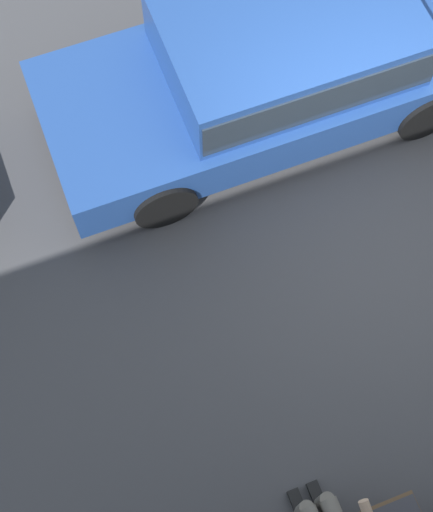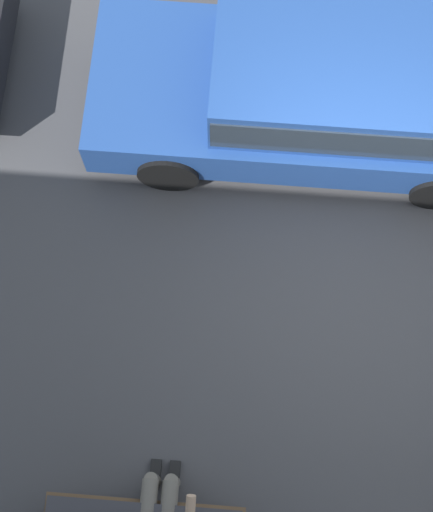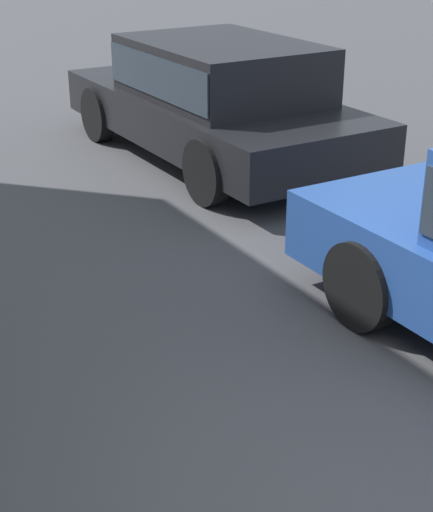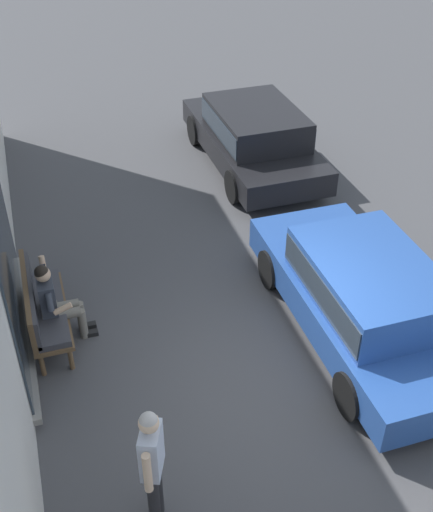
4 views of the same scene
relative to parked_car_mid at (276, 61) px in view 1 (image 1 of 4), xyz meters
name	(u,v)px [view 1 (image 1 of 4)]	position (x,y,z in m)	size (l,w,h in m)	color
ground_plane	(370,215)	(-0.42, 1.55, -0.76)	(60.00, 60.00, 0.00)	#424244
parked_car_mid	(276,61)	(0.00, 0.00, 0.00)	(4.50, 1.87, 1.38)	#23478E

